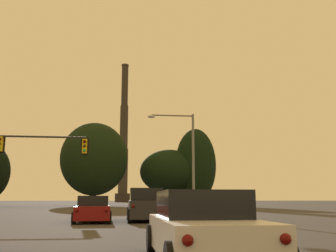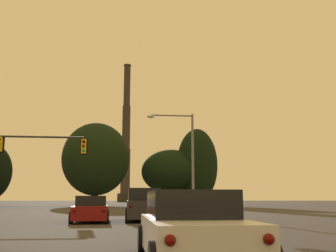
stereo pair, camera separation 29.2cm
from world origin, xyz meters
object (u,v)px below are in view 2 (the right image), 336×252
(sedan_right_lane_third, at_px, (191,229))
(smokestack, at_px, (126,146))
(traffic_light_overhead_left, at_px, (27,153))
(street_lamp, at_px, (185,151))
(sedan_center_lane_front, at_px, (91,210))
(suv_right_lane_front, at_px, (144,205))

(sedan_right_lane_third, relative_size, smokestack, 0.08)
(traffic_light_overhead_left, xyz_separation_m, street_lamp, (11.82, 2.82, 0.68))
(sedan_center_lane_front, height_order, street_lamp, street_lamp)
(sedan_right_lane_third, xyz_separation_m, street_lamp, (3.44, 23.56, 4.47))
(sedan_right_lane_third, xyz_separation_m, smokestack, (-1.50, 150.10, 21.52))
(street_lamp, height_order, smokestack, smokestack)
(street_lamp, bearing_deg, sedan_right_lane_third, -98.30)
(suv_right_lane_front, distance_m, sedan_center_lane_front, 3.00)
(suv_right_lane_front, xyz_separation_m, street_lamp, (3.71, 8.47, 4.24))
(sedan_right_lane_third, bearing_deg, suv_right_lane_front, 90.46)
(suv_right_lane_front, xyz_separation_m, sedan_right_lane_third, (0.27, -15.09, -0.23))
(traffic_light_overhead_left, relative_size, street_lamp, 0.81)
(sedan_center_lane_front, relative_size, street_lamp, 0.58)
(suv_right_lane_front, height_order, sedan_right_lane_third, suv_right_lane_front)
(sedan_center_lane_front, xyz_separation_m, traffic_light_overhead_left, (-5.17, 6.21, 3.78))
(sedan_center_lane_front, distance_m, traffic_light_overhead_left, 8.92)
(sedan_center_lane_front, height_order, traffic_light_overhead_left, traffic_light_overhead_left)
(suv_right_lane_front, bearing_deg, smokestack, 90.63)
(street_lamp, distance_m, smokestack, 127.79)
(traffic_light_overhead_left, bearing_deg, street_lamp, 13.40)
(suv_right_lane_front, bearing_deg, sedan_right_lane_third, -88.87)
(suv_right_lane_front, xyz_separation_m, sedan_center_lane_front, (-2.94, -0.55, -0.23))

